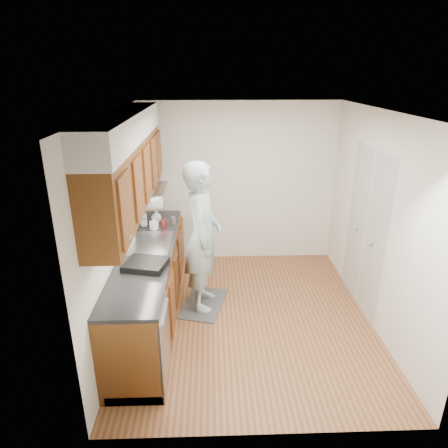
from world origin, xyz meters
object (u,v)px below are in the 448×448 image
(person, at_px, (202,227))
(soap_bottle_b, at_px, (154,223))
(steel_can, at_px, (173,221))
(soap_bottle_a, at_px, (144,217))
(soda_can, at_px, (164,224))
(dish_rack, at_px, (146,264))
(soap_bottle_c, at_px, (156,216))

(person, bearing_deg, soap_bottle_b, 64.87)
(steel_can, bearing_deg, soap_bottle_a, -173.01)
(person, bearing_deg, soda_can, 55.62)
(soap_bottle_b, distance_m, soda_can, 0.14)
(soap_bottle_b, distance_m, dish_rack, 1.08)
(soap_bottle_c, bearing_deg, steel_can, -24.59)
(soap_bottle_c, distance_m, soda_can, 0.28)
(steel_can, bearing_deg, dish_rack, -98.37)
(soap_bottle_b, relative_size, soap_bottle_c, 1.03)
(steel_can, bearing_deg, soap_bottle_c, 155.41)
(soap_bottle_b, relative_size, soda_can, 1.51)
(person, height_order, soda_can, person)
(person, xyz_separation_m, soda_can, (-0.52, 0.40, -0.10))
(soap_bottle_a, distance_m, dish_rack, 1.24)
(person, relative_size, steel_can, 20.53)
(soda_can, xyz_separation_m, steel_can, (0.11, 0.14, -0.01))
(soap_bottle_c, distance_m, steel_can, 0.27)
(person, distance_m, soap_bottle_c, 0.92)
(soap_bottle_b, bearing_deg, dish_rack, -87.46)
(soap_bottle_b, height_order, soap_bottle_c, soap_bottle_b)
(soap_bottle_a, relative_size, steel_can, 2.41)
(person, bearing_deg, steel_can, 40.45)
(soap_bottle_c, xyz_separation_m, dish_rack, (0.05, -1.38, -0.05))
(soap_bottle_c, relative_size, steel_can, 1.68)
(person, distance_m, soap_bottle_a, 0.93)
(soap_bottle_a, distance_m, soda_can, 0.30)
(soap_bottle_c, height_order, dish_rack, soap_bottle_c)
(soap_bottle_a, bearing_deg, person, -31.47)
(soap_bottle_a, height_order, dish_rack, soap_bottle_a)
(dish_rack, bearing_deg, soap_bottle_a, 112.63)
(steel_can, xyz_separation_m, dish_rack, (-0.19, -1.27, -0.02))
(soap_bottle_b, relative_size, dish_rack, 0.43)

